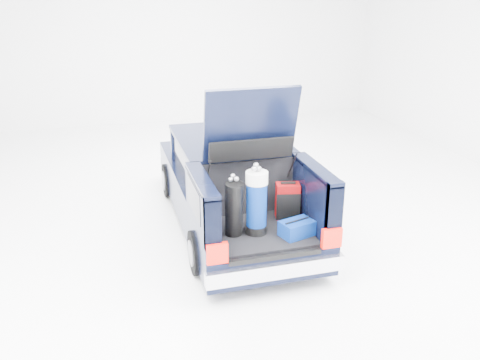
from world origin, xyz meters
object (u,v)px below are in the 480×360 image
object	(u,v)px
car	(230,183)
blue_duffel	(297,228)
red_suitcase	(288,201)
black_golf_bag	(234,209)
blue_golf_bag	(257,202)

from	to	relation	value
car	blue_duffel	world-z (taller)	car
red_suitcase	blue_duffel	size ratio (longest dim) A/B	1.10
black_golf_bag	blue_duffel	size ratio (longest dim) A/B	1.72
car	blue_golf_bag	size ratio (longest dim) A/B	4.77
car	blue_golf_bag	world-z (taller)	car
black_golf_bag	blue_duffel	distance (m)	0.87
blue_golf_bag	blue_duffel	distance (m)	0.64
black_golf_bag	blue_duffel	world-z (taller)	black_golf_bag
black_golf_bag	red_suitcase	bearing A→B (deg)	25.15
black_golf_bag	blue_golf_bag	xyz separation A→B (m)	(0.30, -0.01, 0.06)
car	black_golf_bag	bearing A→B (deg)	-102.62
car	blue_duffel	xyz separation A→B (m)	(0.43, -1.86, 0.03)
blue_duffel	blue_golf_bag	bearing A→B (deg)	139.19
car	red_suitcase	bearing A→B (deg)	-69.15
car	red_suitcase	xyz separation A→B (m)	(0.50, -1.31, 0.18)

